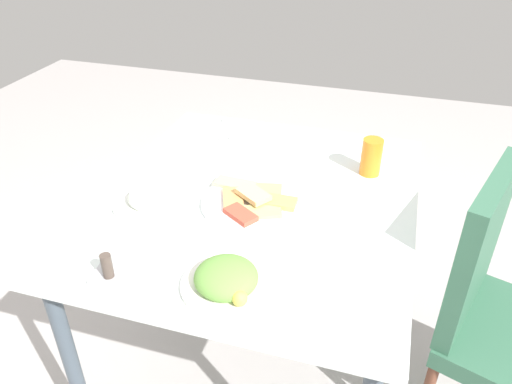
# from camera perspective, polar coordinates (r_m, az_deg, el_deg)

# --- Properties ---
(ground_plane) EXTENTS (6.00, 6.00, 0.00)m
(ground_plane) POSITION_cam_1_polar(r_m,az_deg,el_deg) (2.01, 0.12, -18.77)
(ground_plane) COLOR #B3ACAA
(dining_table) EXTENTS (1.07, 0.93, 0.74)m
(dining_table) POSITION_cam_1_polar(r_m,az_deg,el_deg) (1.55, 0.14, -3.14)
(dining_table) COLOR white
(dining_table) RESTS_ON ground_plane
(dining_chair) EXTENTS (0.53, 0.53, 0.92)m
(dining_chair) POSITION_cam_1_polar(r_m,az_deg,el_deg) (1.61, 26.61, -11.99)
(dining_chair) COLOR #37684E
(dining_chair) RESTS_ON ground_plane
(pide_platter) EXTENTS (0.31, 0.31, 0.04)m
(pide_platter) POSITION_cam_1_polar(r_m,az_deg,el_deg) (1.46, -0.29, -1.11)
(pide_platter) COLOR white
(pide_platter) RESTS_ON dining_table
(salad_plate_greens) EXTENTS (0.20, 0.20, 0.07)m
(salad_plate_greens) POSITION_cam_1_polar(r_m,az_deg,el_deg) (1.49, -12.40, -0.84)
(salad_plate_greens) COLOR white
(salad_plate_greens) RESTS_ON dining_table
(salad_plate_rice) EXTENTS (0.22, 0.22, 0.07)m
(salad_plate_rice) POSITION_cam_1_polar(r_m,az_deg,el_deg) (1.18, -3.41, -10.00)
(salad_plate_rice) COLOR white
(salad_plate_rice) RESTS_ON dining_table
(soda_can) EXTENTS (0.07, 0.07, 0.12)m
(soda_can) POSITION_cam_1_polar(r_m,az_deg,el_deg) (1.64, 13.13, 3.95)
(soda_can) COLOR orange
(soda_can) RESTS_ON dining_table
(paper_napkin) EXTENTS (0.15, 0.15, 0.00)m
(paper_napkin) POSITION_cam_1_polar(r_m,az_deg,el_deg) (1.92, -3.30, 7.13)
(paper_napkin) COLOR white
(paper_napkin) RESTS_ON dining_table
(fork) EXTENTS (0.18, 0.07, 0.00)m
(fork) POSITION_cam_1_polar(r_m,az_deg,el_deg) (1.92, -3.82, 7.30)
(fork) COLOR silver
(fork) RESTS_ON paper_napkin
(spoon) EXTENTS (0.17, 0.07, 0.00)m
(spoon) POSITION_cam_1_polar(r_m,az_deg,el_deg) (1.91, -2.80, 7.17)
(spoon) COLOR silver
(spoon) RESTS_ON paper_napkin
(condiment_caddy) EXTENTS (0.10, 0.10, 0.08)m
(condiment_caddy) POSITION_cam_1_polar(r_m,az_deg,el_deg) (1.26, -16.25, -8.45)
(condiment_caddy) COLOR #B2B2B7
(condiment_caddy) RESTS_ON dining_table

